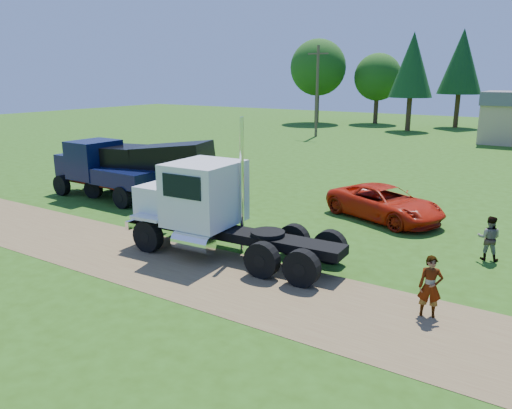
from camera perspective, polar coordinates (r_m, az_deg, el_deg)
The scene contains 9 objects.
ground at distance 15.86m, azimuth -4.22°, elevation -8.34°, with size 140.00×140.00×0.00m, color #284D10.
dirt_track at distance 15.85m, azimuth -4.22°, elevation -8.32°, with size 120.00×4.20×0.01m, color brown.
white_semi_tractor at distance 17.68m, azimuth -5.69°, elevation -0.31°, with size 8.03×3.06×4.80m.
black_dump_truck at distance 25.88m, azimuth -11.84°, elevation 4.27°, with size 7.13×3.68×3.03m.
navy_truck at distance 26.89m, azimuth -17.12°, elevation 3.91°, with size 6.76×2.50×2.89m.
orange_pickup at distance 22.50m, azimuth 14.51°, elevation 0.17°, with size 2.45×5.32×1.48m, color red.
spectator_a at distance 13.89m, azimuth 19.29°, elevation -8.86°, with size 0.61×0.40×1.67m, color #999999.
spectator_b at distance 18.80m, azimuth 25.08°, elevation -3.50°, with size 0.75×0.59×1.55m, color #999999.
tree_row at distance 62.22m, azimuth 26.08°, elevation 13.65°, with size 55.35×12.27×11.41m.
Camera 1 is at (8.90, -11.58, 6.17)m, focal length 35.00 mm.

